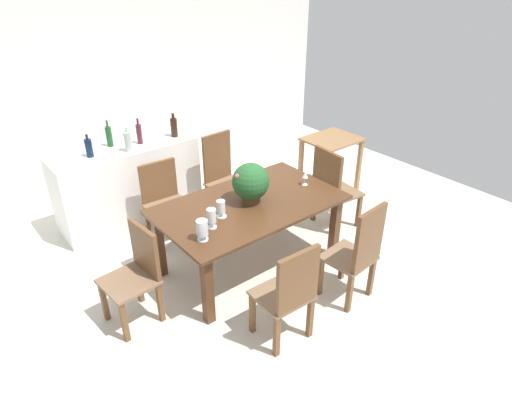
# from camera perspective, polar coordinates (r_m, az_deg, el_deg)

# --- Properties ---
(ground_plane) EXTENTS (7.04, 7.04, 0.00)m
(ground_plane) POSITION_cam_1_polar(r_m,az_deg,el_deg) (4.77, -0.51, -7.66)
(ground_plane) COLOR silver
(back_wall) EXTENTS (6.40, 0.10, 2.60)m
(back_wall) POSITION_cam_1_polar(r_m,az_deg,el_deg) (6.27, -15.97, 13.77)
(back_wall) COLOR white
(back_wall) RESTS_ON ground
(dining_table) EXTENTS (1.82, 1.08, 0.74)m
(dining_table) POSITION_cam_1_polar(r_m,az_deg,el_deg) (4.44, -0.82, -0.91)
(dining_table) COLOR #4C2D19
(dining_table) RESTS_ON ground
(chair_head_end) EXTENTS (0.46, 0.46, 0.90)m
(chair_head_end) POSITION_cam_1_polar(r_m,az_deg,el_deg) (4.01, -14.93, -8.08)
(chair_head_end) COLOR brown
(chair_head_end) RESTS_ON ground
(chair_near_right) EXTENTS (0.45, 0.44, 1.02)m
(chair_near_right) POSITION_cam_1_polar(r_m,az_deg,el_deg) (4.12, 12.95, -5.80)
(chair_near_right) COLOR brown
(chair_near_right) RESTS_ON ground
(chair_far_right) EXTENTS (0.45, 0.46, 1.04)m
(chair_far_right) POSITION_cam_1_polar(r_m,az_deg,el_deg) (5.44, -4.34, 4.11)
(chair_far_right) COLOR brown
(chair_far_right) RESTS_ON ground
(chair_far_left) EXTENTS (0.48, 0.43, 0.90)m
(chair_far_left) POSITION_cam_1_polar(r_m,az_deg,el_deg) (5.09, -11.70, 0.98)
(chair_far_left) COLOR brown
(chair_far_left) RESTS_ON ground
(chair_foot_end) EXTENTS (0.47, 0.52, 0.99)m
(chair_foot_end) POSITION_cam_1_polar(r_m,az_deg,el_deg) (5.24, 9.65, 2.50)
(chair_foot_end) COLOR brown
(chair_foot_end) RESTS_ON ground
(chair_near_left) EXTENTS (0.45, 0.42, 0.95)m
(chair_near_left) POSITION_cam_1_polar(r_m,az_deg,el_deg) (3.64, 4.31, -11.00)
(chair_near_left) COLOR brown
(chair_near_left) RESTS_ON ground
(flower_centerpiece) EXTENTS (0.37, 0.37, 0.40)m
(flower_centerpiece) POSITION_cam_1_polar(r_m,az_deg,el_deg) (4.31, -0.68, 2.89)
(flower_centerpiece) COLOR #4C3828
(flower_centerpiece) RESTS_ON dining_table
(crystal_vase_left) EXTENTS (0.10, 0.10, 0.17)m
(crystal_vase_left) POSITION_cam_1_polar(r_m,az_deg,el_deg) (4.12, -4.48, -0.38)
(crystal_vase_left) COLOR silver
(crystal_vase_left) RESTS_ON dining_table
(crystal_vase_center_near) EXTENTS (0.10, 0.10, 0.19)m
(crystal_vase_center_near) POSITION_cam_1_polar(r_m,az_deg,el_deg) (3.80, -6.88, -3.02)
(crystal_vase_center_near) COLOR silver
(crystal_vase_center_near) RESTS_ON dining_table
(crystal_vase_right) EXTENTS (0.09, 0.09, 0.19)m
(crystal_vase_right) POSITION_cam_1_polar(r_m,az_deg,el_deg) (3.96, -5.69, -1.53)
(crystal_vase_right) COLOR silver
(crystal_vase_right) RESTS_ON dining_table
(wine_glass) EXTENTS (0.06, 0.06, 0.15)m
(wine_glass) POSITION_cam_1_polar(r_m,az_deg,el_deg) (4.72, 6.29, 3.74)
(wine_glass) COLOR silver
(wine_glass) RESTS_ON dining_table
(kitchen_counter) EXTENTS (1.68, 0.56, 0.94)m
(kitchen_counter) POSITION_cam_1_polar(r_m,az_deg,el_deg) (5.56, -15.91, 2.60)
(kitchen_counter) COLOR white
(kitchen_counter) RESTS_ON ground
(wine_bottle_dark) EXTENTS (0.07, 0.07, 0.31)m
(wine_bottle_dark) POSITION_cam_1_polar(r_m,az_deg,el_deg) (5.40, -18.22, 8.33)
(wine_bottle_dark) COLOR #194C1E
(wine_bottle_dark) RESTS_ON kitchen_counter
(wine_bottle_tall) EXTENTS (0.06, 0.06, 0.30)m
(wine_bottle_tall) POSITION_cam_1_polar(r_m,az_deg,el_deg) (5.38, -14.66, 8.80)
(wine_bottle_tall) COLOR #511E28
(wine_bottle_tall) RESTS_ON kitchen_counter
(wine_bottle_green) EXTENTS (0.08, 0.08, 0.29)m
(wine_bottle_green) POSITION_cam_1_polar(r_m,az_deg,el_deg) (5.51, -10.42, 9.75)
(wine_bottle_green) COLOR black
(wine_bottle_green) RESTS_ON kitchen_counter
(wine_bottle_amber) EXTENTS (0.08, 0.08, 0.28)m
(wine_bottle_amber) POSITION_cam_1_polar(r_m,az_deg,el_deg) (5.19, -16.00, 7.78)
(wine_bottle_amber) COLOR #B2BFB7
(wine_bottle_amber) RESTS_ON kitchen_counter
(wine_bottle_clear) EXTENTS (0.08, 0.08, 0.25)m
(wine_bottle_clear) POSITION_cam_1_polar(r_m,az_deg,el_deg) (5.18, -20.53, 6.84)
(wine_bottle_clear) COLOR #0F1E38
(wine_bottle_clear) RESTS_ON kitchen_counter
(side_table) EXTENTS (0.68, 0.58, 0.78)m
(side_table) POSITION_cam_1_polar(r_m,az_deg,el_deg) (6.03, 9.55, 6.79)
(side_table) COLOR olive
(side_table) RESTS_ON ground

